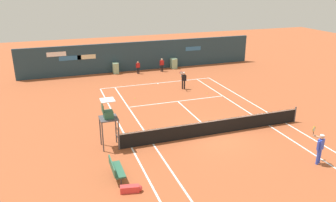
# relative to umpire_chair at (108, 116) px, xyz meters

# --- Properties ---
(ground_plane) EXTENTS (80.00, 80.00, 0.01)m
(ground_plane) POSITION_rel_umpire_chair_xyz_m (6.43, 0.07, -1.89)
(ground_plane) COLOR #A8512D
(tennis_net) EXTENTS (12.10, 0.10, 1.07)m
(tennis_net) POSITION_rel_umpire_chair_xyz_m (6.43, -0.50, -1.38)
(tennis_net) COLOR #4C4C51
(tennis_net) RESTS_ON ground_plane
(sponsor_back_wall) EXTENTS (25.00, 1.02, 3.02)m
(sponsor_back_wall) POSITION_rel_umpire_chair_xyz_m (6.43, 16.47, -0.42)
(sponsor_back_wall) COLOR #233D4C
(sponsor_back_wall) RESTS_ON ground_plane
(umpire_chair) EXTENTS (1.00, 1.00, 2.88)m
(umpire_chair) POSITION_rel_umpire_chair_xyz_m (0.00, 0.00, 0.00)
(umpire_chair) COLOR #47474C
(umpire_chair) RESTS_ON ground_plane
(player_bench) EXTENTS (0.54, 1.58, 0.88)m
(player_bench) POSITION_rel_umpire_chair_xyz_m (-0.30, -3.30, -1.38)
(player_bench) COLOR #38383D
(player_bench) RESTS_ON ground_plane
(equipment_bag) EXTENTS (1.01, 0.46, 0.32)m
(equipment_bag) POSITION_rel_umpire_chair_xyz_m (0.15, -4.70, -1.73)
(equipment_bag) COLOR #DB3838
(equipment_bag) RESTS_ON ground_plane
(player_on_baseline) EXTENTS (0.77, 0.62, 1.76)m
(player_on_baseline) POSITION_rel_umpire_chair_xyz_m (8.04, 8.72, -0.97)
(player_on_baseline) COLOR black
(player_on_baseline) RESTS_ON ground_plane
(player_near_side) EXTENTS (0.51, 0.84, 1.87)m
(player_near_side) POSITION_rel_umpire_chair_xyz_m (9.90, -5.45, -0.89)
(player_near_side) COLOR blue
(player_near_side) RESTS_ON ground_plane
(ball_kid_left_post) EXTENTS (0.46, 0.19, 1.39)m
(ball_kid_left_post) POSITION_rel_umpire_chair_xyz_m (8.16, 15.08, -1.09)
(ball_kid_left_post) COLOR black
(ball_kid_left_post) RESTS_ON ground_plane
(ball_kid_right_post) EXTENTS (0.43, 0.18, 1.28)m
(ball_kid_right_post) POSITION_rel_umpire_chair_xyz_m (5.59, 15.08, -1.15)
(ball_kid_right_post) COLOR black
(ball_kid_right_post) RESTS_ON ground_plane
(tennis_ball_near_service_line) EXTENTS (0.07, 0.07, 0.07)m
(tennis_ball_near_service_line) POSITION_rel_umpire_chair_xyz_m (3.39, 7.62, -1.86)
(tennis_ball_near_service_line) COLOR #CCE033
(tennis_ball_near_service_line) RESTS_ON ground_plane
(tennis_ball_by_sideline) EXTENTS (0.07, 0.07, 0.07)m
(tennis_ball_by_sideline) POSITION_rel_umpire_chair_xyz_m (10.47, 9.67, -1.86)
(tennis_ball_by_sideline) COLOR #CCE033
(tennis_ball_by_sideline) RESTS_ON ground_plane
(tennis_ball_mid_court) EXTENTS (0.07, 0.07, 0.07)m
(tennis_ball_mid_court) POSITION_rel_umpire_chair_xyz_m (9.44, 6.84, -1.86)
(tennis_ball_mid_court) COLOR #CCE033
(tennis_ball_mid_court) RESTS_ON ground_plane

